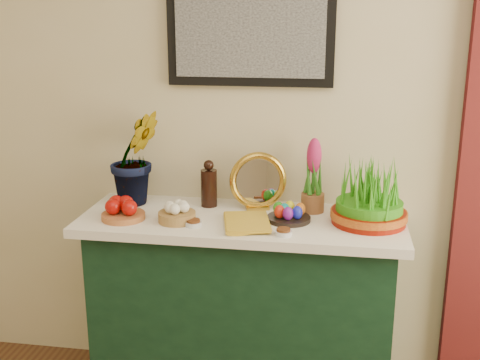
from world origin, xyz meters
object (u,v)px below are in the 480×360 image
object	(u,v)px
mirror	(258,182)
wheatgrass_sabzeh	(370,197)
sideboard	(242,313)
hyacinth_green	(135,142)
book	(224,222)

from	to	relation	value
mirror	wheatgrass_sabzeh	distance (m)	0.50
sideboard	wheatgrass_sabzeh	bearing A→B (deg)	0.42
hyacinth_green	mirror	world-z (taller)	hyacinth_green
sideboard	hyacinth_green	bearing A→B (deg)	167.05
mirror	sideboard	bearing A→B (deg)	-112.79
sideboard	hyacinth_green	distance (m)	0.92
mirror	book	xyz separation A→B (m)	(-0.11, -0.26, -0.11)
mirror	wheatgrass_sabzeh	world-z (taller)	wheatgrass_sabzeh
mirror	book	distance (m)	0.30
hyacinth_green	wheatgrass_sabzeh	bearing A→B (deg)	-46.36
sideboard	book	distance (m)	0.50
book	wheatgrass_sabzeh	world-z (taller)	wheatgrass_sabzeh
sideboard	wheatgrass_sabzeh	world-z (taller)	wheatgrass_sabzeh
hyacinth_green	mirror	distance (m)	0.59
mirror	book	world-z (taller)	mirror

